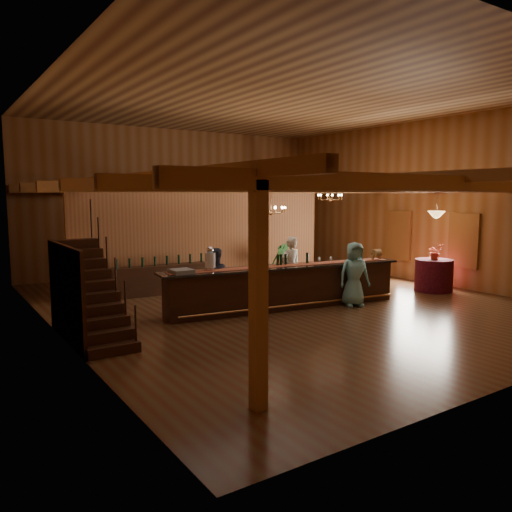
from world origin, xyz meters
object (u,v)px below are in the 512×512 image
bartender (290,268)px  tasting_bar (285,287)px  backbar_shelf (161,280)px  chandelier_left (271,209)px  chandelier_right (330,197)px  round_table (434,275)px  raffle_drum (376,254)px  beverage_dispenser (210,259)px  pendant_lamp (436,214)px  floor_plant (278,262)px  guest (354,274)px  staff_second (214,280)px

bartender → tasting_bar: bearing=44.8°
tasting_bar → bartender: bearing=53.4°
backbar_shelf → chandelier_left: size_ratio=3.91×
chandelier_left → chandelier_right: size_ratio=1.00×
round_table → raffle_drum: bearing=174.8°
beverage_dispenser → chandelier_right: chandelier_right is taller
tasting_bar → pendant_lamp: bearing=0.6°
chandelier_left → floor_plant: size_ratio=0.58×
bartender → guest: 1.84m
raffle_drum → chandelier_right: chandelier_right is taller
bartender → backbar_shelf: bearing=-47.0°
beverage_dispenser → chandelier_right: 5.33m
backbar_shelf → bartender: size_ratio=1.72×
raffle_drum → staff_second: staff_second is taller
bartender → guest: bartender is taller
chandelier_right → bartender: bearing=-159.6°
floor_plant → backbar_shelf: bearing=176.8°
raffle_drum → pendant_lamp: (2.37, -0.21, 1.09)m
round_table → chandelier_left: bearing=164.9°
beverage_dispenser → guest: (3.77, -1.16, -0.55)m
staff_second → beverage_dispenser: bearing=51.6°
chandelier_right → pendant_lamp: bearing=-43.0°
round_table → pendant_lamp: (0.00, 0.00, 1.90)m
raffle_drum → round_table: bearing=-5.2°
bartender → staff_second: (-2.50, -0.07, -0.08)m
tasting_bar → staff_second: (-1.77, 0.67, 0.25)m
bartender → chandelier_left: bearing=-0.4°
raffle_drum → floor_plant: (-0.71, 3.82, -0.63)m
tasting_bar → round_table: (5.29, -0.67, -0.08)m
backbar_shelf → pendant_lamp: pendant_lamp is taller
raffle_drum → floor_plant: bearing=100.5°
tasting_bar → floor_plant: bearing=64.5°
raffle_drum → chandelier_left: bearing=157.3°
tasting_bar → backbar_shelf: bearing=127.0°
raffle_drum → backbar_shelf: 6.44m
tasting_bar → beverage_dispenser: 2.26m
round_table → chandelier_left: 5.82m
tasting_bar → beverage_dispenser: bearing=178.5°
raffle_drum → staff_second: bearing=166.5°
raffle_drum → bartender: 2.53m
chandelier_left → raffle_drum: bearing=-22.7°
beverage_dispenser → floor_plant: beverage_dispenser is taller
beverage_dispenser → bartender: (2.80, 0.40, -0.51)m
raffle_drum → floor_plant: raffle_drum is taller
chandelier_right → raffle_drum: bearing=-89.4°
raffle_drum → tasting_bar: bearing=171.1°
pendant_lamp → bartender: bearing=162.7°
raffle_drum → round_table: (2.37, -0.21, -0.81)m
beverage_dispenser → raffle_drum: bearing=-9.1°
chandelier_left → guest: bearing=-43.4°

